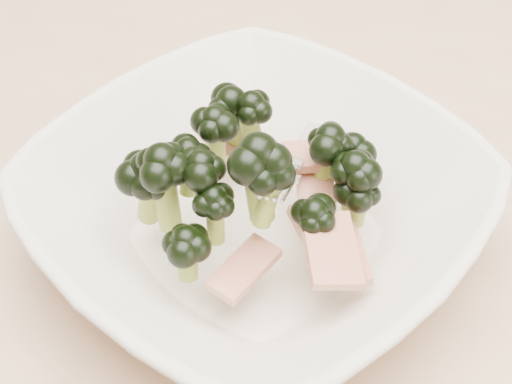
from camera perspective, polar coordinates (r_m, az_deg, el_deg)
dining_table at (r=0.62m, az=2.78°, el=-7.26°), size 1.20×0.80×0.75m
broccoli_dish at (r=0.49m, az=-0.02°, el=-0.81°), size 0.38×0.38×0.13m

